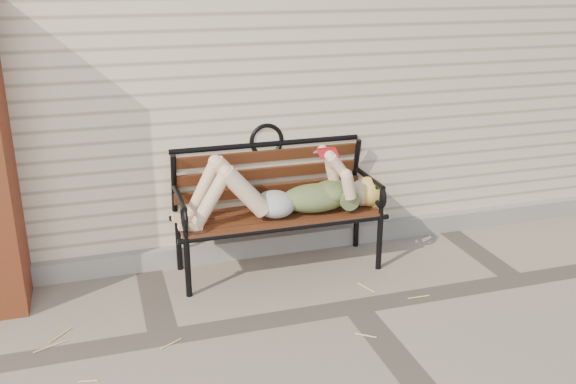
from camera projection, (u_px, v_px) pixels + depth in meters
name	position (u px, v px, depth m)	size (l,w,h in m)	color
ground	(355.00, 307.00, 4.23)	(80.00, 80.00, 0.00)	gray
house_wall	(244.00, 31.00, 6.42)	(8.00, 4.00, 3.00)	beige
foundation_strip	(308.00, 239.00, 5.08)	(8.00, 0.10, 0.15)	gray
garden_bench	(275.00, 191.00, 4.65)	(1.60, 0.64, 1.03)	black
reading_woman	(282.00, 192.00, 4.53)	(1.51, 0.34, 0.47)	#093943
straw_scatter	(288.00, 373.00, 3.53)	(2.98, 1.67, 0.01)	#DDB26C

